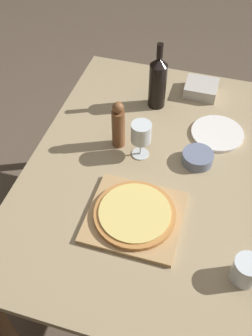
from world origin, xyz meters
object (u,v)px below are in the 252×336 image
object	(u,v)px
pizza	(135,214)
wine_bottle	(158,82)
pepper_mill	(118,125)
wine_glass	(141,134)
small_bowl	(198,158)

from	to	relation	value
pizza	wine_bottle	xyz separation A→B (m)	(-0.08, 0.65, 0.10)
wine_bottle	pizza	bearing A→B (deg)	-83.30
pizza	pepper_mill	size ratio (longest dim) A/B	1.32
wine_glass	small_bowl	size ratio (longest dim) A/B	1.30
wine_glass	pizza	bearing A→B (deg)	-78.66
pizza	small_bowl	bearing A→B (deg)	63.57
wine_bottle	small_bowl	distance (m)	0.41
wine_bottle	pepper_mill	size ratio (longest dim) A/B	1.43
pepper_mill	pizza	bearing A→B (deg)	-64.27
wine_bottle	small_bowl	bearing A→B (deg)	-51.49
wine_bottle	small_bowl	world-z (taller)	wine_bottle
wine_glass	small_bowl	distance (m)	0.25
pizza	pepper_mill	bearing A→B (deg)	115.73
pepper_mill	small_bowl	world-z (taller)	pepper_mill
pizza	small_bowl	world-z (taller)	small_bowl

